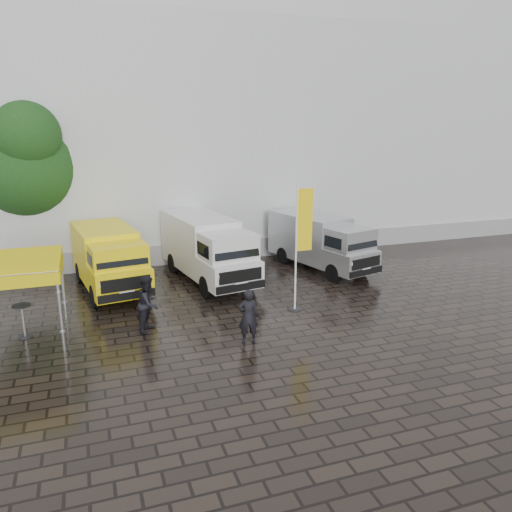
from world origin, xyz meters
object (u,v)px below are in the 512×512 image
at_px(van_silver, 321,243).
at_px(person_front, 248,317).
at_px(person_tent, 149,303).
at_px(canopy_tent, 11,265).
at_px(cocktail_table, 23,321).
at_px(wheelie_bin, 339,243).
at_px(flagpole, 301,241).
at_px(van_white, 208,250).
at_px(van_yellow, 109,261).

relative_size(van_silver, person_front, 3.26).
bearing_deg(van_silver, person_tent, -166.49).
distance_m(canopy_tent, person_front, 7.67).
distance_m(cocktail_table, wheelie_bin, 16.74).
height_order(flagpole, wheelie_bin, flagpole).
bearing_deg(canopy_tent, van_white, 29.98).
bearing_deg(person_tent, canopy_tent, 111.51).
bearing_deg(wheelie_bin, flagpole, -133.85).
distance_m(van_yellow, van_silver, 9.85).
bearing_deg(wheelie_bin, canopy_tent, -162.19).
distance_m(person_front, person_tent, 3.55).
distance_m(van_white, cocktail_table, 8.38).
bearing_deg(van_yellow, van_white, -8.34).
distance_m(van_yellow, person_tent, 4.93).
xyz_separation_m(van_yellow, wheelie_bin, (12.30, 2.69, -0.83)).
xyz_separation_m(van_yellow, person_front, (3.88, -6.89, -0.40)).
distance_m(van_yellow, cocktail_table, 5.11).
bearing_deg(van_silver, van_yellow, 164.95).
height_order(wheelie_bin, person_tent, person_tent).
relative_size(flagpole, person_tent, 2.46).
bearing_deg(van_white, flagpole, -71.77).
relative_size(van_yellow, cocktail_table, 4.98).
bearing_deg(canopy_tent, flagpole, -2.44).
xyz_separation_m(wheelie_bin, person_tent, (-11.31, -7.51, 0.50)).
relative_size(wheelie_bin, person_front, 0.53).
bearing_deg(person_front, van_white, -83.20).
xyz_separation_m(canopy_tent, cocktail_table, (0.11, 0.18, -1.99)).
xyz_separation_m(cocktail_table, person_tent, (4.01, -0.77, 0.41)).
height_order(van_white, person_front, van_white).
bearing_deg(person_tent, van_yellow, 41.24).
height_order(van_white, cocktail_table, van_white).
xyz_separation_m(van_silver, wheelie_bin, (2.46, 2.67, -0.81)).
bearing_deg(cocktail_table, person_front, -22.34).
height_order(van_white, canopy_tent, van_white).
xyz_separation_m(flagpole, wheelie_bin, (5.63, 7.35, -2.20)).
bearing_deg(van_white, canopy_tent, -159.15).
relative_size(van_silver, person_tent, 3.03).
relative_size(canopy_tent, cocktail_table, 2.58).
xyz_separation_m(van_silver, person_front, (-5.97, -6.91, -0.38)).
bearing_deg(flagpole, person_front, -141.33).
distance_m(van_white, flagpole, 5.41).
xyz_separation_m(van_white, cocktail_table, (-7.27, -4.07, -0.84)).
xyz_separation_m(van_yellow, cocktail_table, (-3.02, -4.05, -0.74)).
distance_m(canopy_tent, wheelie_bin, 17.04).
bearing_deg(wheelie_bin, van_yellow, -174.03).
bearing_deg(person_front, canopy_tent, -10.85).
bearing_deg(wheelie_bin, van_silver, -138.96).
relative_size(van_white, van_silver, 1.10).
xyz_separation_m(van_white, person_tent, (-3.26, -4.84, -0.43)).
height_order(canopy_tent, cocktail_table, canopy_tent).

